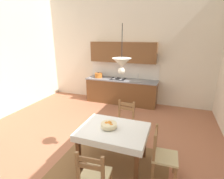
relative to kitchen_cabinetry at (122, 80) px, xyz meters
The scene contains 10 objects.
ground_plane 3.04m from the kitchen_cabinetry, 89.34° to the right, with size 6.72×6.95×0.10m, color #AD6B4C.
wall_back 1.19m from the kitchen_cabinetry, 84.28° to the left, with size 6.72×0.12×3.99m, color silver.
area_rug 3.49m from the kitchen_cabinetry, 76.14° to the right, with size 2.10×1.60×0.01m, color brown.
kitchen_cabinetry is the anchor object (origin of this frame).
dining_table 3.30m from the kitchen_cabinetry, 75.72° to the right, with size 1.26×0.96×0.75m.
dining_chair_camera_side 4.17m from the kitchen_cabinetry, 78.50° to the right, with size 0.45×0.45×0.93m.
dining_chair_kitchen_side 2.46m from the kitchen_cabinetry, 71.47° to the right, with size 0.45×0.45×0.93m.
dining_chair_window_side 3.70m from the kitchen_cabinetry, 62.01° to the right, with size 0.43×0.43×0.93m.
fruit_bowl 3.27m from the kitchen_cabinetry, 77.22° to the right, with size 0.30×0.30×0.12m.
pendant_lamp 3.45m from the kitchen_cabinetry, 73.37° to the right, with size 0.32×0.32×0.80m.
Camera 1 is at (1.73, -3.00, 2.40)m, focal length 27.98 mm.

